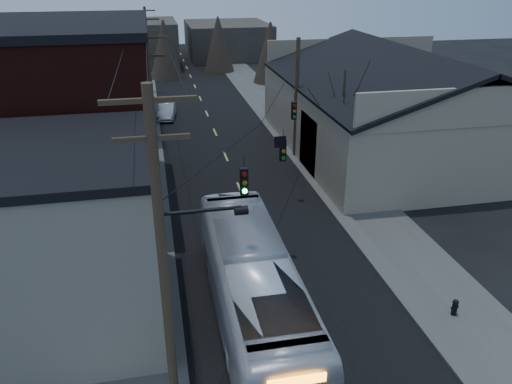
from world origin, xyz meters
TOP-DOWN VIEW (x-y plane):
  - road_surface at (0.00, 30.00)m, footprint 9.00×110.00m
  - sidewalk_left at (-6.50, 30.00)m, footprint 4.00×110.00m
  - sidewalk_right at (6.50, 30.00)m, footprint 4.00×110.00m
  - building_clapboard at (-9.00, 9.00)m, footprint 8.00×8.00m
  - building_brick at (-10.00, 20.00)m, footprint 10.00×12.00m
  - building_left_far at (-9.50, 36.00)m, footprint 9.00×14.00m
  - warehouse at (13.00, 25.00)m, footprint 16.16×20.60m
  - building_far_left at (-6.00, 65.00)m, footprint 10.00×12.00m
  - building_far_right at (7.00, 70.00)m, footprint 12.00×14.00m
  - bare_tree at (6.50, 20.00)m, footprint 0.40×0.40m
  - utility_lines at (-3.11, 24.14)m, footprint 11.24×45.28m
  - bus at (-1.74, 7.14)m, footprint 2.91×12.09m
  - parked_car at (-3.79, 37.17)m, footprint 1.93×4.24m
  - fire_hydrant at (6.19, 5.85)m, footprint 0.34×0.24m

SIDE VIEW (x-z plane):
  - road_surface at x=0.00m, z-range 0.00..0.02m
  - sidewalk_left at x=-6.50m, z-range 0.00..0.12m
  - sidewalk_right at x=6.50m, z-range 0.00..0.12m
  - fire_hydrant at x=6.19m, z-range 0.14..0.85m
  - parked_car at x=-3.79m, z-range 0.00..1.35m
  - bus at x=-1.74m, z-range 0.00..3.36m
  - building_far_right at x=7.00m, z-range 0.00..5.00m
  - warehouse at x=13.00m, z-range -1.17..6.56m
  - building_far_left at x=-6.00m, z-range 0.00..6.00m
  - building_clapboard at x=-9.00m, z-range 0.00..7.00m
  - building_left_far at x=-9.50m, z-range 0.00..7.00m
  - bare_tree at x=6.50m, z-range 0.00..7.20m
  - utility_lines at x=-3.11m, z-range -0.30..10.20m
  - building_brick at x=-10.00m, z-range 0.00..10.00m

